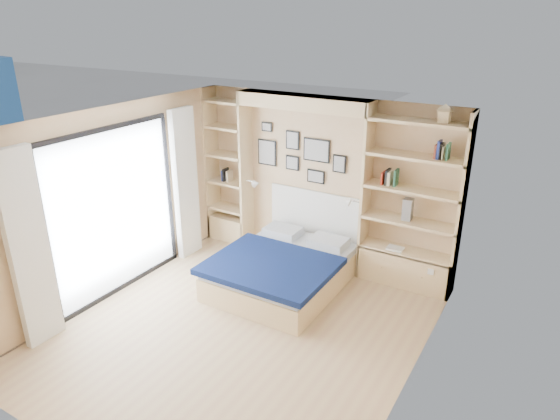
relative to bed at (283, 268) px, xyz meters
The scene contains 8 objects.
ground 1.21m from the bed, 85.42° to the right, with size 4.50×4.50×0.00m, color tan.
room_shell 0.93m from the bed, 130.48° to the left, with size 4.50×4.50×4.50m.
bed is the anchor object (origin of this frame).
photo_gallery 1.73m from the bed, 108.91° to the left, with size 1.48×0.02×0.82m.
reading_lamps 1.19m from the bed, 104.06° to the left, with size 1.92×0.12×0.15m.
shelf_decor 2.04m from the bed, 37.39° to the left, with size 3.48×0.23×2.03m.
deck 3.71m from the bed, 161.40° to the right, with size 3.20×4.00×0.05m, color #695A4D.
deck_chair 3.38m from the bed, behind, with size 0.72×0.94×0.84m.
Camera 1 is at (2.99, -4.12, 3.57)m, focal length 32.00 mm.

